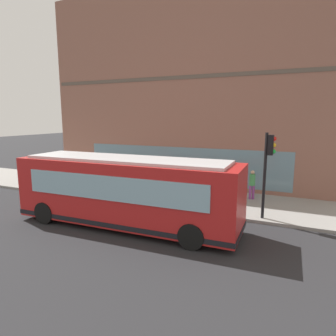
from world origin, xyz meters
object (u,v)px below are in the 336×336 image
at_px(city_bus_nearside, 126,192).
at_px(traffic_light_near_corner, 268,159).
at_px(fire_hydrant, 166,186).
at_px(pedestrian_walking_along_curb, 135,171).
at_px(pedestrian_near_building_entrance, 252,183).

relative_size(city_bus_nearside, traffic_light_near_corner, 2.55).
bearing_deg(city_bus_nearside, traffic_light_near_corner, -61.08).
relative_size(fire_hydrant, pedestrian_walking_along_curb, 0.44).
bearing_deg(traffic_light_near_corner, pedestrian_walking_along_curb, 68.12).
relative_size(traffic_light_near_corner, pedestrian_walking_along_curb, 2.38).
xyz_separation_m(fire_hydrant, pedestrian_walking_along_curb, (0.93, 2.77, 0.60)).
bearing_deg(pedestrian_near_building_entrance, city_bus_nearside, 143.77).
distance_m(fire_hydrant, pedestrian_walking_along_curb, 2.98).
height_order(pedestrian_walking_along_curb, pedestrian_near_building_entrance, pedestrian_walking_along_curb).
distance_m(traffic_light_near_corner, pedestrian_walking_along_curb, 9.91).
bearing_deg(fire_hydrant, pedestrian_near_building_entrance, -85.83).
distance_m(traffic_light_near_corner, fire_hydrant, 7.24).
height_order(fire_hydrant, pedestrian_walking_along_curb, pedestrian_walking_along_curb).
bearing_deg(pedestrian_walking_along_curb, traffic_light_near_corner, -111.88).
bearing_deg(traffic_light_near_corner, pedestrian_near_building_entrance, 19.09).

